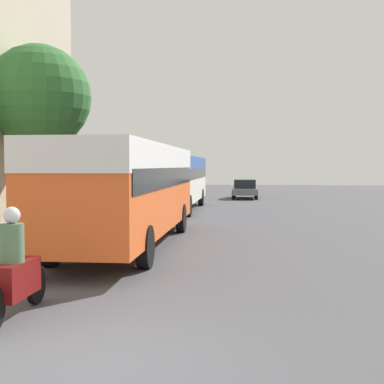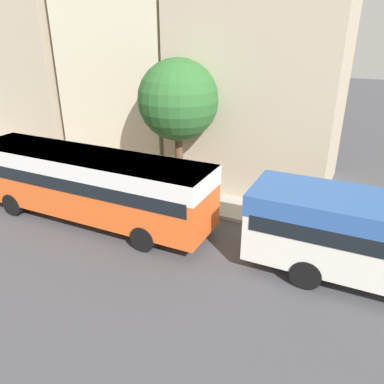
{
  "view_description": "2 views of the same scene",
  "coord_description": "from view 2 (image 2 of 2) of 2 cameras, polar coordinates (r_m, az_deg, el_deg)",
  "views": [
    {
      "loc": [
        1.88,
        -6.07,
        2.35
      ],
      "look_at": [
        -0.37,
        15.79,
        1.28
      ],
      "focal_mm": 50.0,
      "sensor_mm": 36.0,
      "label": 1
    },
    {
      "loc": [
        9.48,
        19.39,
        7.58
      ],
      "look_at": [
        -1.74,
        13.99,
        2.11
      ],
      "focal_mm": 35.0,
      "sensor_mm": 36.0,
      "label": 2
    }
  ],
  "objects": [
    {
      "name": "bus_lead",
      "position": [
        16.01,
        -15.74,
        2.07
      ],
      "size": [
        2.52,
        10.9,
        2.94
      ],
      "color": "#EA5B23",
      "rests_on": "ground_plane"
    },
    {
      "name": "pedestrian_near_curb",
      "position": [
        15.75,
        13.68,
        -1.82
      ],
      "size": [
        0.36,
        0.36,
        1.62
      ],
      "color": "#232838",
      "rests_on": "sidewalk"
    },
    {
      "name": "sidewalk",
      "position": [
        25.4,
        -26.11,
        4.03
      ],
      "size": [
        2.2,
        120.0,
        0.15
      ],
      "color": "#B2ADA3",
      "rests_on": "ground_plane"
    },
    {
      "name": "street_tree",
      "position": [
        16.86,
        -2.12,
        13.76
      ],
      "size": [
        3.56,
        3.56,
        6.33
      ],
      "color": "brown",
      "rests_on": "sidewalk"
    },
    {
      "name": "building_midblock",
      "position": [
        22.8,
        -8.13,
        21.06
      ],
      "size": [
        6.72,
        6.24,
        13.24
      ],
      "color": "beige",
      "rests_on": "ground_plane"
    },
    {
      "name": "building_far_terrace",
      "position": [
        19.43,
        10.61,
        19.16
      ],
      "size": [
        5.95,
        7.81,
        12.34
      ],
      "color": "#BCAD93",
      "rests_on": "ground_plane"
    },
    {
      "name": "building_corner",
      "position": [
        27.13,
        -22.01,
        16.93
      ],
      "size": [
        5.63,
        6.8,
        10.29
      ],
      "color": "#BCAD93",
      "rests_on": "ground_plane"
    }
  ]
}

